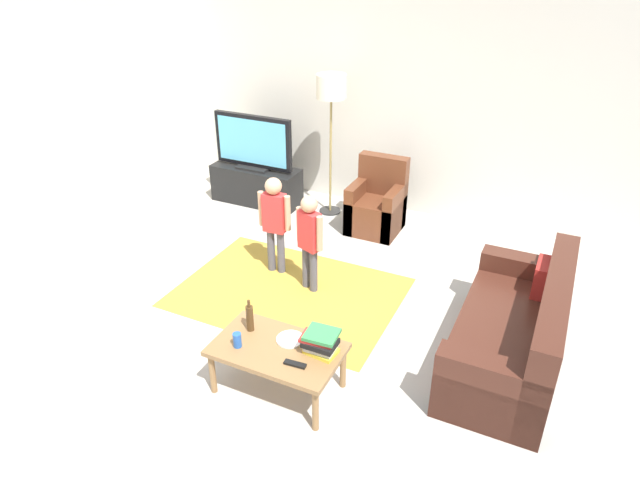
# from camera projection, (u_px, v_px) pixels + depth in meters

# --- Properties ---
(ground) EXTENTS (7.80, 7.80, 0.00)m
(ground) POSITION_uv_depth(u_px,v_px,m) (292.00, 330.00, 5.18)
(ground) COLOR #B2ADA3
(wall_back) EXTENTS (6.00, 0.12, 2.70)m
(wall_back) POSITION_uv_depth(u_px,v_px,m) (404.00, 107.00, 6.91)
(wall_back) COLOR silver
(wall_back) RESTS_ON ground
(wall_left) EXTENTS (0.12, 6.00, 2.70)m
(wall_left) POSITION_uv_depth(u_px,v_px,m) (28.00, 144.00, 5.67)
(wall_left) COLOR silver
(wall_left) RESTS_ON ground
(area_rug) EXTENTS (2.20, 1.60, 0.01)m
(area_rug) POSITION_uv_depth(u_px,v_px,m) (289.00, 292.00, 5.71)
(area_rug) COLOR #B28C33
(area_rug) RESTS_ON ground
(tv_stand) EXTENTS (1.20, 0.44, 0.50)m
(tv_stand) POSITION_uv_depth(u_px,v_px,m) (257.00, 185.00, 7.55)
(tv_stand) COLOR black
(tv_stand) RESTS_ON ground
(tv) EXTENTS (1.10, 0.28, 0.71)m
(tv) POSITION_uv_depth(u_px,v_px,m) (253.00, 143.00, 7.24)
(tv) COLOR black
(tv) RESTS_ON tv_stand
(couch) EXTENTS (0.80, 1.80, 0.86)m
(couch) POSITION_uv_depth(u_px,v_px,m) (518.00, 336.00, 4.64)
(couch) COLOR #472319
(couch) RESTS_ON ground
(armchair) EXTENTS (0.60, 0.60, 0.90)m
(armchair) POSITION_uv_depth(u_px,v_px,m) (377.00, 207.00, 6.83)
(armchair) COLOR brown
(armchair) RESTS_ON ground
(floor_lamp) EXTENTS (0.36, 0.36, 1.78)m
(floor_lamp) POSITION_uv_depth(u_px,v_px,m) (331.00, 94.00, 6.66)
(floor_lamp) COLOR #262626
(floor_lamp) RESTS_ON ground
(child_near_tv) EXTENTS (0.36, 0.17, 1.08)m
(child_near_tv) POSITION_uv_depth(u_px,v_px,m) (275.00, 217.00, 5.78)
(child_near_tv) COLOR #4C4C59
(child_near_tv) RESTS_ON ground
(child_center) EXTENTS (0.33, 0.19, 1.04)m
(child_center) POSITION_uv_depth(u_px,v_px,m) (309.00, 235.00, 5.49)
(child_center) COLOR #4C4C59
(child_center) RESTS_ON ground
(coffee_table) EXTENTS (1.00, 0.60, 0.42)m
(coffee_table) POSITION_uv_depth(u_px,v_px,m) (277.00, 352.00, 4.33)
(coffee_table) COLOR olive
(coffee_table) RESTS_ON ground
(book_stack) EXTENTS (0.29, 0.24, 0.17)m
(book_stack) POSITION_uv_depth(u_px,v_px,m) (321.00, 342.00, 4.21)
(book_stack) COLOR yellow
(book_stack) RESTS_ON coffee_table
(bottle) EXTENTS (0.06, 0.06, 0.28)m
(bottle) POSITION_uv_depth(u_px,v_px,m) (250.00, 318.00, 4.44)
(bottle) COLOR #4C3319
(bottle) RESTS_ON coffee_table
(tv_remote) EXTENTS (0.17, 0.06, 0.02)m
(tv_remote) POSITION_uv_depth(u_px,v_px,m) (295.00, 364.00, 4.12)
(tv_remote) COLOR black
(tv_remote) RESTS_ON coffee_table
(soda_can) EXTENTS (0.07, 0.07, 0.12)m
(soda_can) POSITION_uv_depth(u_px,v_px,m) (237.00, 340.00, 4.29)
(soda_can) COLOR #2659B2
(soda_can) RESTS_ON coffee_table
(plate) EXTENTS (0.22, 0.22, 0.02)m
(plate) POSITION_uv_depth(u_px,v_px,m) (290.00, 339.00, 4.37)
(plate) COLOR white
(plate) RESTS_ON coffee_table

